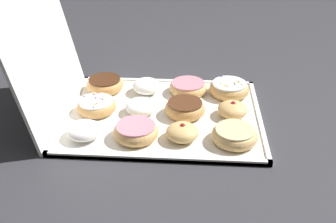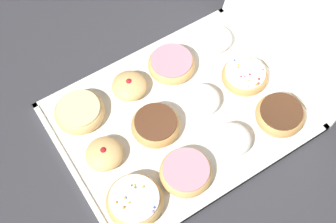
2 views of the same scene
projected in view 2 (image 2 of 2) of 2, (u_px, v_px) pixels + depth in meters
name	position (u px, v px, depth m)	size (l,w,h in m)	color
ground_plane	(179.00, 118.00, 1.12)	(3.00, 3.00, 0.00)	#333338
donut_box	(179.00, 117.00, 1.12)	(0.43, 0.56, 0.01)	white
glazed_ring_donut_0	(80.00, 112.00, 1.10)	(0.12, 0.12, 0.04)	#E5B770
jelly_filled_donut_1	(105.00, 154.00, 1.04)	(0.08, 0.08, 0.05)	#E5B770
sprinkle_donut_2	(135.00, 201.00, 0.99)	(0.12, 0.12, 0.04)	tan
jelly_filled_donut_3	(129.00, 86.00, 1.13)	(0.09, 0.09, 0.05)	#E5B770
chocolate_frosted_donut_4	(155.00, 124.00, 1.08)	(0.11, 0.11, 0.04)	tan
pink_frosted_donut_5	(186.00, 172.00, 1.02)	(0.12, 0.12, 0.04)	tan
pink_frosted_donut_6	(172.00, 64.00, 1.16)	(0.12, 0.12, 0.04)	tan
powdered_filled_donut_7	(201.00, 100.00, 1.11)	(0.09, 0.09, 0.04)	white
powdered_filled_donut_8	(232.00, 140.00, 1.06)	(0.09, 0.09, 0.05)	white
powdered_filled_donut_9	(214.00, 38.00, 1.20)	(0.09, 0.09, 0.04)	white
sprinkle_donut_10	(245.00, 76.00, 1.15)	(0.11, 0.11, 0.04)	tan
chocolate_frosted_donut_11	(280.00, 115.00, 1.09)	(0.12, 0.12, 0.04)	tan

